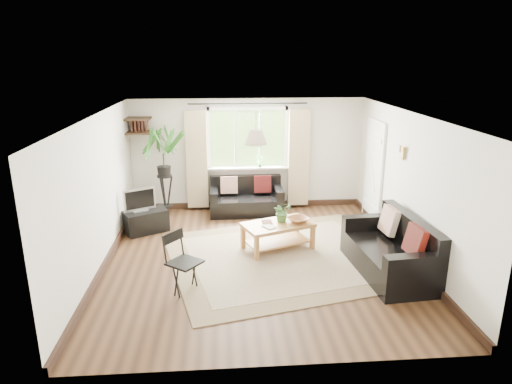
{
  "coord_description": "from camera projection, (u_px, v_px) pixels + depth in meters",
  "views": [
    {
      "loc": [
        -0.56,
        -6.96,
        3.29
      ],
      "look_at": [
        0.0,
        0.4,
        1.05
      ],
      "focal_mm": 32.0,
      "sensor_mm": 36.0,
      "label": 1
    }
  ],
  "objects": [
    {
      "name": "table_plant",
      "position": [
        282.0,
        212.0,
        7.92
      ],
      "size": [
        0.41,
        0.4,
        0.35
      ],
      "primitive_type": "imported",
      "rotation": [
        0.0,
        0.0,
        0.53
      ],
      "color": "#386528",
      "rests_on": "coffee_table"
    },
    {
      "name": "rug",
      "position": [
        286.0,
        256.0,
        7.7
      ],
      "size": [
        4.41,
        4.01,
        0.02
      ],
      "primitive_type": "cube",
      "rotation": [
        0.0,
        0.0,
        0.24
      ],
      "color": "beige",
      "rests_on": "floor"
    },
    {
      "name": "wall_left",
      "position": [
        98.0,
        194.0,
        7.11
      ],
      "size": [
        0.02,
        5.5,
        2.4
      ],
      "primitive_type": "cube",
      "color": "beige",
      "rests_on": "floor"
    },
    {
      "name": "sofa_back",
      "position": [
        246.0,
        197.0,
        9.73
      ],
      "size": [
        1.55,
        0.78,
        0.73
      ],
      "primitive_type": null,
      "rotation": [
        0.0,
        0.0,
        0.01
      ],
      "color": "black",
      "rests_on": "floor"
    },
    {
      "name": "wall_front",
      "position": [
        279.0,
        267.0,
        4.67
      ],
      "size": [
        5.0,
        0.02,
        2.4
      ],
      "primitive_type": "cube",
      "color": "beige",
      "rests_on": "floor"
    },
    {
      "name": "wall_sconce",
      "position": [
        402.0,
        151.0,
        7.6
      ],
      "size": [
        0.12,
        0.12,
        0.28
      ],
      "primitive_type": null,
      "color": "beige",
      "rests_on": "wall_right"
    },
    {
      "name": "floor",
      "position": [
        258.0,
        259.0,
        7.64
      ],
      "size": [
        5.5,
        5.5,
        0.0
      ],
      "primitive_type": "plane",
      "color": "black",
      "rests_on": "ground"
    },
    {
      "name": "palm_stand",
      "position": [
        164.0,
        172.0,
        9.46
      ],
      "size": [
        0.91,
        0.91,
        1.88
      ],
      "primitive_type": null,
      "rotation": [
        0.0,
        0.0,
        -0.29
      ],
      "color": "black",
      "rests_on": "floor"
    },
    {
      "name": "tv",
      "position": [
        140.0,
        199.0,
        8.61
      ],
      "size": [
        0.63,
        0.47,
        0.47
      ],
      "primitive_type": null,
      "rotation": [
        0.0,
        0.0,
        0.5
      ],
      "color": "#A5A5AA",
      "rests_on": "tv_stand"
    },
    {
      "name": "wall_back",
      "position": [
        248.0,
        154.0,
        9.92
      ],
      "size": [
        5.0,
        0.02,
        2.4
      ],
      "primitive_type": "cube",
      "color": "beige",
      "rests_on": "floor"
    },
    {
      "name": "wall_right",
      "position": [
        410.0,
        187.0,
        7.48
      ],
      "size": [
        0.02,
        5.5,
        2.4
      ],
      "primitive_type": "cube",
      "color": "beige",
      "rests_on": "floor"
    },
    {
      "name": "sill_plant",
      "position": [
        260.0,
        161.0,
        9.86
      ],
      "size": [
        0.14,
        0.1,
        0.27
      ],
      "primitive_type": "imported",
      "color": "#2D6023",
      "rests_on": "window"
    },
    {
      "name": "ceiling",
      "position": [
        258.0,
        115.0,
        6.94
      ],
      "size": [
        5.5,
        5.5,
        0.0
      ],
      "primitive_type": "plane",
      "rotation": [
        3.14,
        0.0,
        0.0
      ],
      "color": "white",
      "rests_on": "floor"
    },
    {
      "name": "book_a",
      "position": [
        265.0,
        228.0,
        7.66
      ],
      "size": [
        0.25,
        0.27,
        0.02
      ],
      "primitive_type": "imported",
      "rotation": [
        0.0,
        0.0,
        0.57
      ],
      "color": "white",
      "rests_on": "coffee_table"
    },
    {
      "name": "book_b",
      "position": [
        262.0,
        222.0,
        7.89
      ],
      "size": [
        0.19,
        0.24,
        0.02
      ],
      "primitive_type": "imported",
      "rotation": [
        0.0,
        0.0,
        0.1
      ],
      "color": "#512920",
      "rests_on": "coffee_table"
    },
    {
      "name": "folding_chair",
      "position": [
        185.0,
        264.0,
        6.47
      ],
      "size": [
        0.64,
        0.64,
        0.88
      ],
      "primitive_type": null,
      "rotation": [
        0.0,
        0.0,
        0.9
      ],
      "color": "black",
      "rests_on": "floor"
    },
    {
      "name": "door",
      "position": [
        374.0,
        173.0,
        9.15
      ],
      "size": [
        0.06,
        0.96,
        2.06
      ],
      "primitive_type": "cube",
      "color": "silver",
      "rests_on": "wall_right"
    },
    {
      "name": "window",
      "position": [
        248.0,
        139.0,
        9.78
      ],
      "size": [
        2.5,
        0.16,
        2.16
      ],
      "primitive_type": null,
      "color": "white",
      "rests_on": "wall_back"
    },
    {
      "name": "bowl",
      "position": [
        298.0,
        220.0,
        7.92
      ],
      "size": [
        0.48,
        0.48,
        0.09
      ],
      "primitive_type": "imported",
      "rotation": [
        0.0,
        0.0,
        0.52
      ],
      "color": "brown",
      "rests_on": "coffee_table"
    },
    {
      "name": "corner_shelf",
      "position": [
        139.0,
        125.0,
        9.31
      ],
      "size": [
        0.5,
        0.5,
        0.34
      ],
      "primitive_type": null,
      "color": "black",
      "rests_on": "wall_back"
    },
    {
      "name": "tv_stand",
      "position": [
        146.0,
        221.0,
        8.75
      ],
      "size": [
        0.91,
        0.77,
        0.43
      ],
      "primitive_type": "cube",
      "rotation": [
        0.0,
        0.0,
        0.5
      ],
      "color": "black",
      "rests_on": "floor"
    },
    {
      "name": "sofa_right",
      "position": [
        389.0,
        247.0,
        7.04
      ],
      "size": [
        1.89,
        1.06,
        0.85
      ],
      "primitive_type": null,
      "rotation": [
        0.0,
        0.0,
        -1.48
      ],
      "color": "black",
      "rests_on": "floor"
    },
    {
      "name": "coffee_table",
      "position": [
        278.0,
        236.0,
        7.95
      ],
      "size": [
        1.34,
        1.03,
        0.49
      ],
      "primitive_type": null,
      "rotation": [
        0.0,
        0.0,
        0.37
      ],
      "color": "brown",
      "rests_on": "floor"
    },
    {
      "name": "pendant_lamp",
      "position": [
        256.0,
        133.0,
        7.43
      ],
      "size": [
        0.36,
        0.36,
        0.54
      ],
      "primitive_type": null,
      "color": "beige",
      "rests_on": "ceiling"
    }
  ]
}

